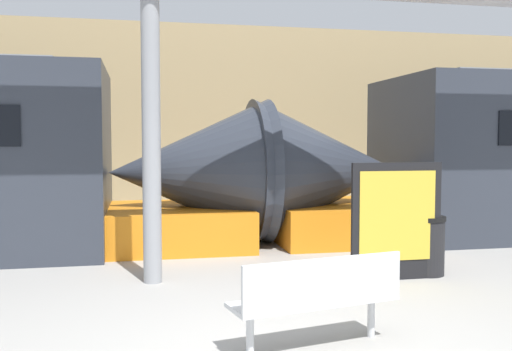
{
  "coord_description": "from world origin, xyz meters",
  "views": [
    {
      "loc": [
        -1.17,
        -4.45,
        1.88
      ],
      "look_at": [
        0.4,
        3.18,
        1.4
      ],
      "focal_mm": 40.0,
      "sensor_mm": 36.0,
      "label": 1
    }
  ],
  "objects_px": {
    "poster_board": "(396,221)",
    "support_column_near": "(151,134)",
    "trash_bin": "(426,245)",
    "bench_near": "(318,295)"
  },
  "relations": [
    {
      "from": "trash_bin",
      "to": "support_column_near",
      "type": "relative_size",
      "value": 0.21
    },
    {
      "from": "support_column_near",
      "to": "trash_bin",
      "type": "bearing_deg",
      "value": -4.91
    },
    {
      "from": "bench_near",
      "to": "trash_bin",
      "type": "bearing_deg",
      "value": 34.19
    },
    {
      "from": "trash_bin",
      "to": "poster_board",
      "type": "bearing_deg",
      "value": -159.96
    },
    {
      "from": "poster_board",
      "to": "support_column_near",
      "type": "distance_m",
      "value": 3.46
    },
    {
      "from": "bench_near",
      "to": "poster_board",
      "type": "xyz_separation_m",
      "value": [
        1.83,
        2.26,
        0.3
      ]
    },
    {
      "from": "trash_bin",
      "to": "support_column_near",
      "type": "bearing_deg",
      "value": 175.09
    },
    {
      "from": "poster_board",
      "to": "support_column_near",
      "type": "height_order",
      "value": "support_column_near"
    },
    {
      "from": "bench_near",
      "to": "support_column_near",
      "type": "bearing_deg",
      "value": 104.76
    },
    {
      "from": "poster_board",
      "to": "support_column_near",
      "type": "xyz_separation_m",
      "value": [
        -3.22,
        0.52,
        1.16
      ]
    }
  ]
}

